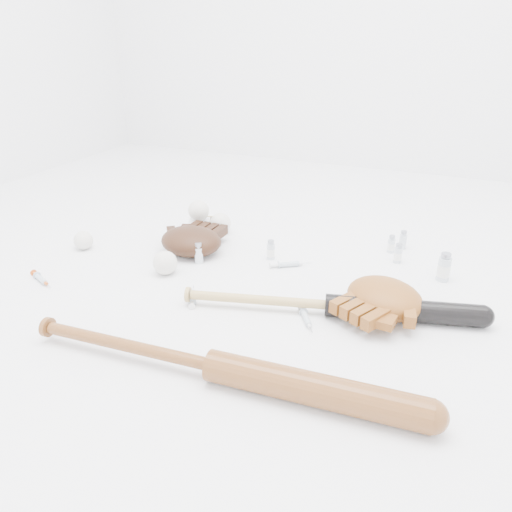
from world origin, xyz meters
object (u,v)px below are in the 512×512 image
at_px(bat_dark, 329,305).
at_px(bat_wood, 213,366).
at_px(glove_dark, 191,241).
at_px(pedestal, 199,226).

height_order(bat_dark, bat_wood, bat_wood).
relative_size(bat_dark, glove_dark, 3.28).
distance_m(bat_dark, pedestal, 0.74).
bearing_deg(glove_dark, pedestal, 112.08).
xyz_separation_m(bat_dark, glove_dark, (-0.55, 0.21, 0.02)).
bearing_deg(bat_wood, bat_dark, 63.11).
bearing_deg(bat_dark, pedestal, 132.56).
height_order(bat_wood, glove_dark, glove_dark).
height_order(bat_dark, glove_dark, glove_dark).
distance_m(bat_dark, bat_wood, 0.40).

